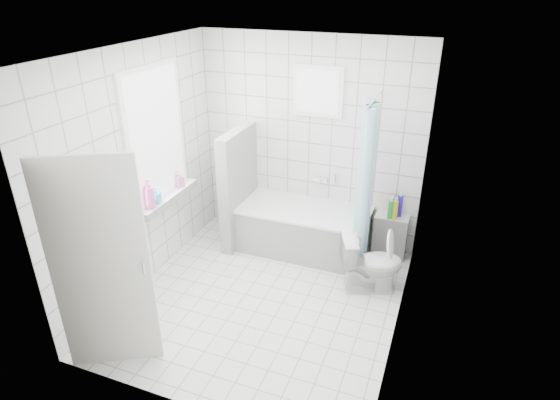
% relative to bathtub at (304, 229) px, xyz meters
% --- Properties ---
extents(ground, '(3.00, 3.00, 0.00)m').
position_rel_bathtub_xyz_m(ground, '(-0.08, -1.12, -0.29)').
color(ground, white).
rests_on(ground, ground).
extents(ceiling, '(3.00, 3.00, 0.00)m').
position_rel_bathtub_xyz_m(ceiling, '(-0.08, -1.12, 2.31)').
color(ceiling, white).
rests_on(ceiling, ground).
extents(wall_back, '(2.80, 0.02, 2.60)m').
position_rel_bathtub_xyz_m(wall_back, '(-0.08, 0.38, 1.01)').
color(wall_back, white).
rests_on(wall_back, ground).
extents(wall_front, '(2.80, 0.02, 2.60)m').
position_rel_bathtub_xyz_m(wall_front, '(-0.08, -2.62, 1.01)').
color(wall_front, white).
rests_on(wall_front, ground).
extents(wall_left, '(0.02, 3.00, 2.60)m').
position_rel_bathtub_xyz_m(wall_left, '(-1.48, -1.12, 1.01)').
color(wall_left, white).
rests_on(wall_left, ground).
extents(wall_right, '(0.02, 3.00, 2.60)m').
position_rel_bathtub_xyz_m(wall_right, '(1.32, -1.12, 1.01)').
color(wall_right, white).
rests_on(wall_right, ground).
extents(window_left, '(0.01, 0.90, 1.40)m').
position_rel_bathtub_xyz_m(window_left, '(-1.43, -0.82, 1.31)').
color(window_left, white).
rests_on(window_left, wall_left).
extents(window_back, '(0.50, 0.01, 0.50)m').
position_rel_bathtub_xyz_m(window_back, '(0.02, 0.33, 1.66)').
color(window_back, white).
rests_on(window_back, wall_back).
extents(window_sill, '(0.18, 1.02, 0.08)m').
position_rel_bathtub_xyz_m(window_sill, '(-1.39, -0.82, 0.57)').
color(window_sill, white).
rests_on(window_sill, wall_left).
extents(door, '(0.72, 0.43, 2.00)m').
position_rel_bathtub_xyz_m(door, '(-0.98, -2.41, 0.71)').
color(door, silver).
rests_on(door, ground).
extents(bathtub, '(1.60, 0.77, 0.58)m').
position_rel_bathtub_xyz_m(bathtub, '(0.00, 0.00, 0.00)').
color(bathtub, white).
rests_on(bathtub, ground).
extents(partition_wall, '(0.15, 0.85, 1.50)m').
position_rel_bathtub_xyz_m(partition_wall, '(-0.86, -0.05, 0.46)').
color(partition_wall, white).
rests_on(partition_wall, ground).
extents(tiled_ledge, '(0.40, 0.24, 0.55)m').
position_rel_bathtub_xyz_m(tiled_ledge, '(1.04, 0.26, -0.02)').
color(tiled_ledge, white).
rests_on(tiled_ledge, ground).
extents(toilet, '(0.76, 0.61, 0.68)m').
position_rel_bathtub_xyz_m(toilet, '(0.95, -0.53, 0.05)').
color(toilet, white).
rests_on(toilet, ground).
extents(curtain_rod, '(0.02, 0.80, 0.02)m').
position_rel_bathtub_xyz_m(curtain_rod, '(0.74, -0.02, 1.71)').
color(curtain_rod, silver).
rests_on(curtain_rod, wall_back).
extents(shower_curtain, '(0.14, 0.48, 1.78)m').
position_rel_bathtub_xyz_m(shower_curtain, '(0.74, -0.15, 0.81)').
color(shower_curtain, '#439EC6').
rests_on(shower_curtain, curtain_rod).
extents(tub_faucet, '(0.18, 0.06, 0.06)m').
position_rel_bathtub_xyz_m(tub_faucet, '(0.10, 0.34, 0.56)').
color(tub_faucet, silver).
rests_on(tub_faucet, wall_back).
extents(sill_bottles, '(0.16, 0.75, 0.33)m').
position_rel_bathtub_xyz_m(sill_bottles, '(-1.38, -1.03, 0.75)').
color(sill_bottles, '#2FCCD6').
rests_on(sill_bottles, window_sill).
extents(ledge_bottles, '(0.15, 0.17, 0.27)m').
position_rel_bathtub_xyz_m(ledge_bottles, '(1.05, 0.23, 0.38)').
color(ledge_bottles, '#2316B7').
rests_on(ledge_bottles, tiled_ledge).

